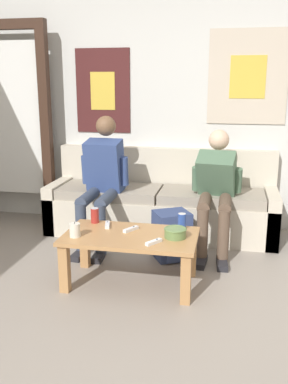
{
  "coord_description": "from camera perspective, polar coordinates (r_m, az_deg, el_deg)",
  "views": [
    {
      "loc": [
        0.57,
        -2.12,
        1.53
      ],
      "look_at": [
        -0.12,
        1.28,
        0.63
      ],
      "focal_mm": 40.0,
      "sensor_mm": 36.0,
      "label": 1
    }
  ],
  "objects": [
    {
      "name": "game_controller_near_left",
      "position": [
        3.08,
        1.3,
        -6.69
      ],
      "size": [
        0.11,
        0.14,
        0.03
      ],
      "color": "white",
      "rests_on": "coffee_table"
    },
    {
      "name": "ground_plane",
      "position": [
        2.68,
        -3.19,
        -20.3
      ],
      "size": [
        18.0,
        18.0,
        0.0
      ],
      "primitive_type": "plane",
      "color": "gray"
    },
    {
      "name": "wall_back",
      "position": [
        4.59,
        4.36,
        11.32
      ],
      "size": [
        10.0,
        0.07,
        2.55
      ],
      "color": "silver",
      "rests_on": "ground_plane"
    },
    {
      "name": "drink_can_red",
      "position": [
        3.53,
        -6.57,
        -3.12
      ],
      "size": [
        0.07,
        0.07,
        0.12
      ],
      "color": "maroon",
      "rests_on": "coffee_table"
    },
    {
      "name": "pillar_candle",
      "position": [
        3.24,
        -9.21,
        -5.04
      ],
      "size": [
        0.08,
        0.08,
        0.12
      ],
      "color": "silver",
      "rests_on": "coffee_table"
    },
    {
      "name": "ceramic_bowl",
      "position": [
        3.2,
        4.19,
        -5.37
      ],
      "size": [
        0.17,
        0.17,
        0.07
      ],
      "color": "#607F47",
      "rests_on": "coffee_table"
    },
    {
      "name": "coffee_table",
      "position": [
        3.29,
        -1.8,
        -6.91
      ],
      "size": [
        1.01,
        0.57,
        0.4
      ],
      "color": "#B27F4C",
      "rests_on": "ground_plane"
    },
    {
      "name": "couch",
      "position": [
        4.43,
        2.3,
        -1.78
      ],
      "size": [
        2.31,
        0.7,
        0.85
      ],
      "color": "beige",
      "rests_on": "ground_plane"
    },
    {
      "name": "game_controller_far_center",
      "position": [
        3.34,
        -1.76,
        -4.98
      ],
      "size": [
        0.1,
        0.14,
        0.03
      ],
      "color": "white",
      "rests_on": "coffee_table"
    },
    {
      "name": "game_controller_near_right",
      "position": [
        3.45,
        -4.91,
        -4.38
      ],
      "size": [
        0.07,
        0.15,
        0.03
      ],
      "color": "white",
      "rests_on": "coffee_table"
    },
    {
      "name": "person_seated_teen",
      "position": [
        3.99,
        9.59,
        0.82
      ],
      "size": [
        0.47,
        0.94,
        1.09
      ],
      "color": "brown",
      "rests_on": "ground_plane"
    },
    {
      "name": "person_seated_adult",
      "position": [
        4.09,
        -5.66,
        2.02
      ],
      "size": [
        0.47,
        0.84,
        1.21
      ],
      "color": "#384256",
      "rests_on": "ground_plane"
    },
    {
      "name": "door_frame",
      "position": [
        4.96,
        -17.79,
        10.01
      ],
      "size": [
        1.0,
        0.1,
        2.15
      ],
      "color": "#382319",
      "rests_on": "ground_plane"
    },
    {
      "name": "backpack",
      "position": [
        3.8,
        3.77,
        -5.93
      ],
      "size": [
        0.38,
        0.38,
        0.42
      ],
      "color": "navy",
      "rests_on": "ground_plane"
    },
    {
      "name": "drink_can_blue",
      "position": [
        3.38,
        5.08,
        -3.89
      ],
      "size": [
        0.07,
        0.07,
        0.12
      ],
      "color": "#28479E",
      "rests_on": "coffee_table"
    }
  ]
}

